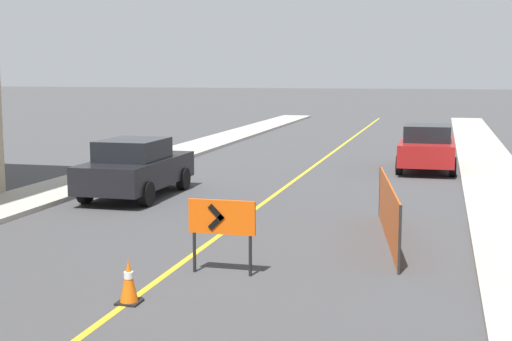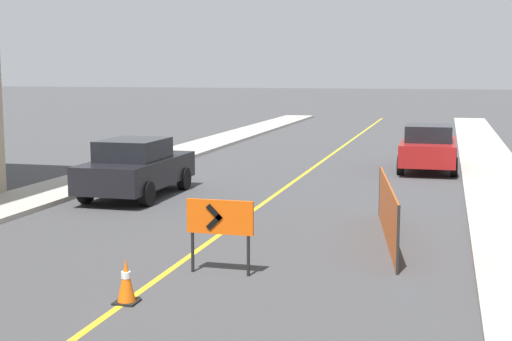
# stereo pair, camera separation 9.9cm
# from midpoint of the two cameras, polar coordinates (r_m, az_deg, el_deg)

# --- Properties ---
(lane_stripe) EXTENTS (0.12, 59.74, 0.01)m
(lane_stripe) POSITION_cam_midpoint_polar(r_m,az_deg,el_deg) (23.39, 3.79, -0.43)
(lane_stripe) COLOR gold
(lane_stripe) RESTS_ON ground_plane
(sidewalk_left) EXTENTS (2.07, 59.74, 0.12)m
(sidewalk_left) POSITION_cam_midpoint_polar(r_m,az_deg,el_deg) (25.27, -9.92, 0.22)
(sidewalk_left) COLOR #ADA89E
(sidewalk_left) RESTS_ON ground_plane
(sidewalk_right) EXTENTS (2.07, 59.74, 0.12)m
(sidewalk_right) POSITION_cam_midpoint_polar(r_m,az_deg,el_deg) (23.01, 18.88, -0.84)
(sidewalk_right) COLOR #ADA89E
(sidewalk_right) RESTS_ON ground_plane
(traffic_cone_third) EXTENTS (0.34, 0.34, 0.67)m
(traffic_cone_third) POSITION_cam_midpoint_polar(r_m,az_deg,el_deg) (10.79, -10.09, -8.71)
(traffic_cone_third) COLOR black
(traffic_cone_third) RESTS_ON ground_plane
(arrow_barricade_primary) EXTENTS (1.16, 0.08, 1.27)m
(arrow_barricade_primary) POSITION_cam_midpoint_polar(r_m,az_deg,el_deg) (11.98, -2.67, -4.02)
(arrow_barricade_primary) COLOR #EF560C
(arrow_barricade_primary) RESTS_ON ground_plane
(safety_mesh_fence) EXTENTS (0.78, 4.91, 1.19)m
(safety_mesh_fence) POSITION_cam_midpoint_polar(r_m,az_deg,el_deg) (14.62, 10.68, -3.27)
(safety_mesh_fence) COLOR #EF560C
(safety_mesh_fence) RESTS_ON ground_plane
(parked_car_curb_near) EXTENTS (1.93, 4.30, 1.59)m
(parked_car_curb_near) POSITION_cam_midpoint_polar(r_m,az_deg,el_deg) (19.70, -9.40, 0.24)
(parked_car_curb_near) COLOR black
(parked_car_curb_near) RESTS_ON ground_plane
(parked_car_curb_mid) EXTENTS (1.93, 4.31, 1.59)m
(parked_car_curb_mid) POSITION_cam_midpoint_polar(r_m,az_deg,el_deg) (25.24, 13.75, 1.79)
(parked_car_curb_mid) COLOR maroon
(parked_car_curb_mid) RESTS_ON ground_plane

